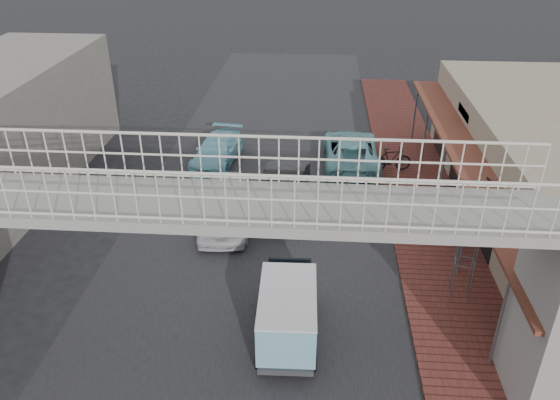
% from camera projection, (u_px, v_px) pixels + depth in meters
% --- Properties ---
extents(ground, '(120.00, 120.00, 0.00)m').
position_uv_depth(ground, '(245.00, 284.00, 17.53)').
color(ground, black).
rests_on(ground, ground).
extents(road_strip, '(10.00, 60.00, 0.01)m').
position_uv_depth(road_strip, '(245.00, 283.00, 17.53)').
color(road_strip, black).
rests_on(road_strip, ground).
extents(sidewalk, '(3.00, 40.00, 0.10)m').
position_uv_depth(sidewalk, '(434.00, 240.00, 19.71)').
color(sidewalk, brown).
rests_on(sidewalk, ground).
extents(footbridge, '(16.40, 2.40, 6.34)m').
position_uv_depth(footbridge, '(219.00, 280.00, 12.50)').
color(footbridge, gray).
rests_on(footbridge, ground).
extents(white_hatchback, '(2.27, 4.71, 1.55)m').
position_uv_depth(white_hatchback, '(224.00, 205.00, 20.44)').
color(white_hatchback, silver).
rests_on(white_hatchback, ground).
extents(dark_sedan, '(2.11, 4.70, 1.50)m').
position_uv_depth(dark_sedan, '(282.00, 191.00, 21.54)').
color(dark_sedan, black).
rests_on(dark_sedan, ground).
extents(angkot_curb, '(2.48, 5.28, 1.46)m').
position_uv_depth(angkot_curb, '(351.00, 151.00, 25.02)').
color(angkot_curb, '#65A7AF').
rests_on(angkot_curb, ground).
extents(angkot_far, '(2.18, 4.42, 1.23)m').
position_uv_depth(angkot_far, '(217.00, 151.00, 25.30)').
color(angkot_far, '#7BC2D6').
rests_on(angkot_far, ground).
extents(angkot_van, '(1.68, 3.50, 1.69)m').
position_uv_depth(angkot_van, '(288.00, 308.00, 14.85)').
color(angkot_van, black).
rests_on(angkot_van, ground).
extents(motorcycle_near, '(2.04, 1.03, 1.02)m').
position_uv_depth(motorcycle_near, '(419.00, 199.00, 21.24)').
color(motorcycle_near, black).
rests_on(motorcycle_near, sidewalk).
extents(motorcycle_far, '(1.95, 0.92, 1.13)m').
position_uv_depth(motorcycle_far, '(391.00, 159.00, 24.34)').
color(motorcycle_far, black).
rests_on(motorcycle_far, sidewalk).
extents(street_clock, '(0.76, 0.66, 2.96)m').
position_uv_depth(street_clock, '(472.00, 227.00, 15.71)').
color(street_clock, '#59595B').
rests_on(street_clock, sidewalk).
extents(arrow_sign, '(1.74, 1.10, 3.00)m').
position_uv_depth(arrow_sign, '(492.00, 195.00, 17.49)').
color(arrow_sign, '#59595B').
rests_on(arrow_sign, sidewalk).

